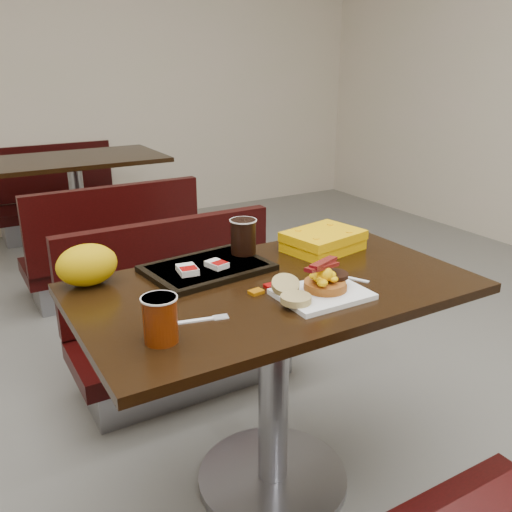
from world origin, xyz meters
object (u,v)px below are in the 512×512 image
platter (322,294)px  hashbrown_sleeve_right (217,264)px  pancake_stack (325,285)px  coffee_cup_near (160,320)px  bench_near_n (188,313)px  clamshell (323,241)px  knife (344,277)px  fork (194,321)px  coffee_cup_far (243,237)px  bench_far_n (58,193)px  table_near (274,389)px  paper_bag (87,265)px  tray (207,268)px  bench_far_s (108,239)px  hashbrown_sleeve_left (187,270)px  table_far (79,210)px

platter → hashbrown_sleeve_right: bearing=118.5°
pancake_stack → coffee_cup_near: 0.52m
bench_near_n → clamshell: (0.31, -0.52, 0.43)m
platter → knife: (0.15, 0.08, -0.01)m
bench_near_n → fork: bearing=-111.5°
hashbrown_sleeve_right → coffee_cup_far: coffee_cup_far is taller
bench_far_n → knife: (0.22, -3.37, 0.39)m
table_near → coffee_cup_near: (-0.43, -0.17, 0.43)m
hashbrown_sleeve_right → clamshell: 0.42m
bench_near_n → paper_bag: paper_bag is taller
bench_near_n → tray: bearing=-104.8°
bench_far_s → hashbrown_sleeve_left: size_ratio=13.07×
platter → hashbrown_sleeve_right: size_ratio=3.72×
table_near → hashbrown_sleeve_left: 0.49m
bench_far_s → platter: (0.07, -2.05, 0.40)m
table_near → coffee_cup_far: coffee_cup_far is taller
bench_far_s → tray: bearing=-94.4°
table_near → platter: bearing=-66.1°
bench_near_n → coffee_cup_near: 1.07m
table_near → tray: size_ratio=3.14×
bench_near_n → clamshell: clamshell is taller
table_far → knife: 2.70m
bench_far_s → bench_near_n: bearing=-90.0°
bench_far_s → fork: bearing=-99.0°
clamshell → paper_bag: bearing=161.7°
fork → knife: 0.54m
fork → paper_bag: bearing=126.6°
paper_bag → bench_far_n: bearing=80.7°
platter → knife: 0.17m
platter → bench_far_n: bearing=91.1°
hashbrown_sleeve_left → tray: bearing=26.5°
coffee_cup_near → hashbrown_sleeve_right: bearing=46.7°
bench_near_n → platter: size_ratio=3.94×
pancake_stack → fork: bearing=176.1°
bench_near_n → pancake_stack: 0.94m
bench_near_n → fork: (-0.32, -0.81, 0.39)m
table_far → bench_far_n: (0.00, 0.70, -0.02)m
bench_far_n → paper_bag: (-0.49, -3.02, 0.45)m
tray → hashbrown_sleeve_right: hashbrown_sleeve_right is taller
bench_near_n → coffee_cup_far: 0.65m
pancake_stack → clamshell: (0.23, 0.31, 0.01)m
coffee_cup_far → bench_near_n: bearing=93.7°
coffee_cup_near → clamshell: 0.82m
table_far → hashbrown_sleeve_left: bearing=-95.0°
fork → paper_bag: paper_bag is taller
knife → paper_bag: size_ratio=0.90×
hashbrown_sleeve_left → knife: bearing=-22.2°
pancake_stack → knife: bearing=29.2°
coffee_cup_near → coffee_cup_far: coffee_cup_far is taller
clamshell → paper_bag: 0.81m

